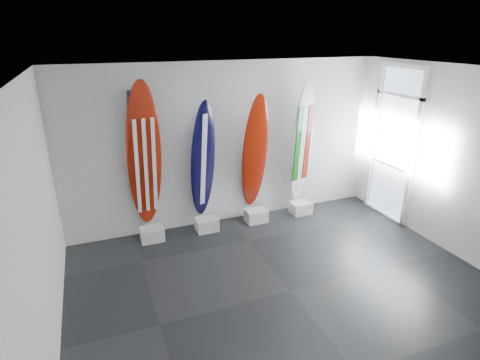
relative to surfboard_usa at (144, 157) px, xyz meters
name	(u,v)px	position (x,y,z in m)	size (l,w,h in m)	color
floor	(290,291)	(1.57, -2.28, -1.52)	(6.00, 6.00, 0.00)	black
ceiling	(302,74)	(1.57, -2.28, 1.48)	(6.00, 6.00, 0.00)	white
wall_back	(229,145)	(1.57, 0.22, -0.02)	(6.00, 6.00, 0.00)	white
wall_front	(464,319)	(1.57, -4.78, -0.02)	(6.00, 6.00, 0.00)	white
wall_left	(36,236)	(-1.43, -2.28, -0.02)	(5.00, 5.00, 0.00)	white
wall_right	(466,167)	(4.57, -2.28, -0.02)	(5.00, 5.00, 0.00)	white
display_block_usa	(152,234)	(0.00, -0.10, -1.40)	(0.40, 0.30, 0.24)	silver
surfboard_usa	(144,157)	(0.00, 0.00, 0.00)	(0.58, 0.08, 2.57)	maroon
display_block_navy	(207,224)	(1.00, -0.10, -1.40)	(0.40, 0.30, 0.24)	silver
surfboard_navy	(203,161)	(1.00, 0.00, -0.19)	(0.49, 0.08, 2.19)	black
display_block_swiss	(256,216)	(2.00, -0.10, -1.40)	(0.40, 0.30, 0.24)	silver
surfboard_swiss	(255,153)	(2.00, 0.00, -0.16)	(0.51, 0.08, 2.27)	maroon
display_block_italy	(301,208)	(2.98, -0.10, -1.40)	(0.40, 0.30, 0.24)	silver
surfboard_italy	(302,143)	(2.98, 0.00, -0.07)	(0.55, 0.08, 2.41)	silver
wall_outlet	(97,223)	(-0.88, 0.20, -1.17)	(0.09, 0.02, 0.13)	silver
glass_door	(393,146)	(4.54, -0.73, -0.09)	(0.12, 1.16, 2.85)	white
balcony	(437,182)	(5.87, -0.73, -1.02)	(2.80, 2.20, 1.20)	slate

